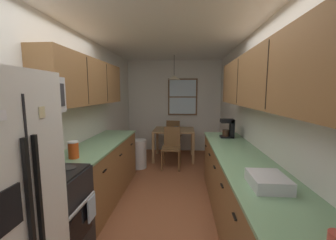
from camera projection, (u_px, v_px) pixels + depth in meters
name	position (u px, v px, depth m)	size (l,w,h in m)	color
ground_plane	(166.00, 191.00, 3.59)	(12.00, 12.00, 0.00)	brown
wall_left	(86.00, 116.00, 3.53)	(0.10, 9.00, 2.55)	white
wall_right	(252.00, 117.00, 3.32)	(0.10, 9.00, 2.55)	white
wall_back	(174.00, 106.00, 6.05)	(4.40, 0.10, 2.55)	white
ceiling_slab	(166.00, 32.00, 3.25)	(4.40, 9.00, 0.08)	white
stove_range	(49.00, 218.00, 2.02)	(0.66, 0.63, 1.10)	black
microwave_over_range	(27.00, 95.00, 1.88)	(0.39, 0.60, 0.35)	silver
counter_left	(102.00, 170.00, 3.35)	(0.64, 2.05, 0.90)	olive
upper_cabinets_left	(88.00, 82.00, 3.14)	(0.33, 2.13, 0.66)	olive
counter_right	(244.00, 196.00, 2.49)	(0.64, 3.35, 0.90)	olive
upper_cabinets_right	(265.00, 79.00, 2.26)	(0.33, 3.03, 0.62)	olive
dining_table	(174.00, 134.00, 5.29)	(0.99, 0.83, 0.75)	#A87F51
dining_chair_near	(171.00, 145.00, 4.69)	(0.42, 0.42, 0.90)	brown
dining_chair_far	(174.00, 134.00, 5.93)	(0.45, 0.45, 0.90)	brown
pendant_light	(174.00, 77.00, 5.11)	(0.30, 0.30, 0.58)	black
back_window	(183.00, 97.00, 5.92)	(0.81, 0.05, 1.02)	brown
trash_bin	(139.00, 154.00, 4.69)	(0.33, 0.33, 0.63)	silver
storage_canister	(73.00, 150.00, 2.48)	(0.12, 0.12, 0.20)	#D84C19
dish_towel	(92.00, 208.00, 2.15)	(0.02, 0.16, 0.24)	silver
coffee_maker	(229.00, 128.00, 3.60)	(0.22, 0.18, 0.32)	black
dish_rack	(268.00, 181.00, 1.72)	(0.28, 0.34, 0.10)	silver
table_serving_bowl	(176.00, 128.00, 5.27)	(0.17, 0.17, 0.06)	#4C7299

